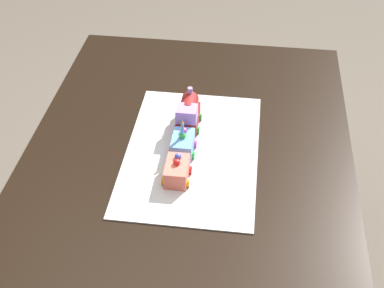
{
  "coord_description": "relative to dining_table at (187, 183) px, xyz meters",
  "views": [
    {
      "loc": [
        1.18,
        0.17,
        1.81
      ],
      "look_at": [
        -0.03,
        0.01,
        0.77
      ],
      "focal_mm": 49.65,
      "sensor_mm": 36.0,
      "label": 1
    }
  ],
  "objects": [
    {
      "name": "cake_car_hopper_coral",
      "position": [
        0.09,
        -0.02,
        0.14
      ],
      "size": [
        0.1,
        0.08,
        0.07
      ],
      "color": "#F27260",
      "rests_on": "cake_board"
    },
    {
      "name": "cake_locomotive",
      "position": [
        -0.15,
        -0.02,
        0.16
      ],
      "size": [
        0.14,
        0.08,
        0.12
      ],
      "color": "maroon",
      "rests_on": "cake_board"
    },
    {
      "name": "dining_table",
      "position": [
        0.0,
        0.0,
        0.0
      ],
      "size": [
        1.4,
        1.0,
        0.74
      ],
      "color": "black",
      "rests_on": "ground"
    },
    {
      "name": "birthday_candle",
      "position": [
        -0.03,
        -0.02,
        0.21
      ],
      "size": [
        0.01,
        0.01,
        0.05
      ],
      "color": "#4CA5E5",
      "rests_on": "cake_car_flatbed_sky_blue"
    },
    {
      "name": "cake_car_flatbed_sky_blue",
      "position": [
        -0.03,
        -0.02,
        0.14
      ],
      "size": [
        0.1,
        0.08,
        0.07
      ],
      "color": "#669EEA",
      "rests_on": "cake_board"
    },
    {
      "name": "cake_board",
      "position": [
        -0.03,
        0.01,
        0.11
      ],
      "size": [
        0.6,
        0.4,
        0.0
      ],
      "primitive_type": "cube",
      "color": "silver",
      "rests_on": "dining_table"
    }
  ]
}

